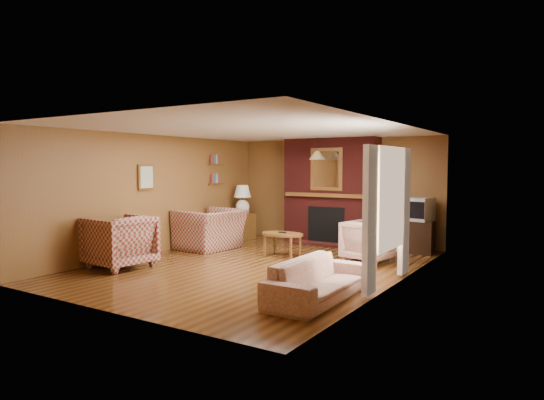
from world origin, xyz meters
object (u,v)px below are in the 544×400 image
Objects in this scene: table_lamp at (242,198)px; crt_tv at (418,209)px; fireplace at (331,192)px; floral_armchair at (369,241)px; coffee_table at (282,236)px; plaid_loveseat at (210,229)px; side_table at (243,226)px; floral_sofa at (318,280)px; tv_stand at (418,237)px; plaid_armchair at (120,242)px.

crt_tv is at bearing 4.74° from table_lamp.
fireplace is 2.33m from floral_armchair.
coffee_table is at bearing 24.67° from floral_armchair.
table_lamp reaches higher than plaid_loveseat.
side_table is 0.90× the size of table_lamp.
floral_armchair is at bearing -15.79° from table_lamp.
tv_stand is at bearing -2.22° from floral_sofa.
plaid_loveseat is 0.70× the size of floral_sofa.
fireplace is at bearing 161.76° from plaid_armchair.
coffee_table is at bearing 96.44° from plaid_loveseat.
table_lamp is (-0.25, 1.53, 0.59)m from plaid_loveseat.
table_lamp reaches higher than floral_sofa.
side_table is 4.21m from crt_tv.
floral_sofa is 2.95× the size of side_table.
plaid_armchair is at bearing 1.44° from plaid_loveseat.
table_lamp is at bearing -165.71° from fireplace.
fireplace is 2.17m from table_lamp.
plaid_loveseat is at bearing -177.44° from coffee_table.
tv_stand is 1.11× the size of crt_tv.
floral_armchair is 1.34× the size of side_table.
side_table is (-3.63, 1.03, -0.07)m from floral_armchair.
floral_armchair is at bearing 102.29° from plaid_loveseat.
plaid_armchair is 3.05m from coffee_table.
coffee_table is 1.28× the size of table_lamp.
crt_tv reaches higher than coffee_table.
floral_armchair is at bearing -115.74° from tv_stand.
plaid_armchair is 4.49m from floral_armchair.
crt_tv is (0.15, 4.19, 0.63)m from floral_sofa.
plaid_armchair is 1.68× the size of crt_tv.
fireplace is 1.31× the size of floral_sofa.
fireplace reaches higher than plaid_loveseat.
plaid_loveseat is 1.46× the size of coffee_table.
plaid_armchair is at bearing -127.46° from coffee_table.
floral_armchair is 1.26× the size of tv_stand.
side_table is (-2.00, 1.45, -0.09)m from coffee_table.
plaid_loveseat reaches higher than floral_armchair.
plaid_loveseat is 2.34m from plaid_armchair.
floral_armchair reaches higher than tv_stand.
fireplace is 2.34m from side_table.
coffee_table is (1.85, 2.42, -0.05)m from plaid_armchair.
crt_tv is at bearing -100.57° from floral_armchair.
fireplace is 3.49× the size of table_lamp.
tv_stand is (4.00, 4.22, -0.13)m from plaid_armchair.
floral_sofa is at bearing 107.62° from floral_armchair.
coffee_table is 1.48× the size of crt_tv.
table_lamp is at bearing 45.94° from floral_sofa.
floral_armchair reaches higher than side_table.
plaid_armchair is 3.87m from side_table.
floral_sofa is 4.24m from crt_tv.
floral_sofa is 2.85m from floral_armchair.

